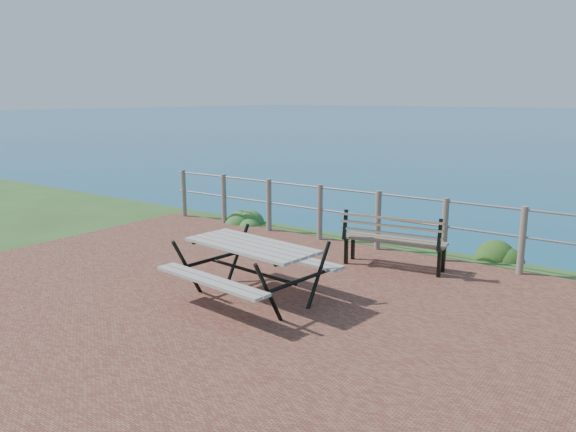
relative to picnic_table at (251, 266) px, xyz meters
name	(u,v)px	position (x,y,z in m)	size (l,w,h in m)	color
ground	(251,310)	(0.19, -0.25, -0.47)	(10.00, 7.00, 0.12)	brown
safety_railing	(378,217)	(0.19, 3.10, 0.10)	(9.40, 0.10, 1.00)	#6B5B4C
picnic_table	(251,266)	(0.00, 0.00, 0.00)	(1.80, 1.50, 0.73)	gray
park_bench	(395,232)	(0.87, 2.31, 0.10)	(1.57, 0.60, 0.86)	brown
shrub_lip_west	(247,223)	(-2.92, 3.41, -0.47)	(0.71, 0.71, 0.42)	#215A25
shrub_lip_east	(493,261)	(1.97, 3.61, -0.47)	(0.75, 0.75, 0.48)	#1E4013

